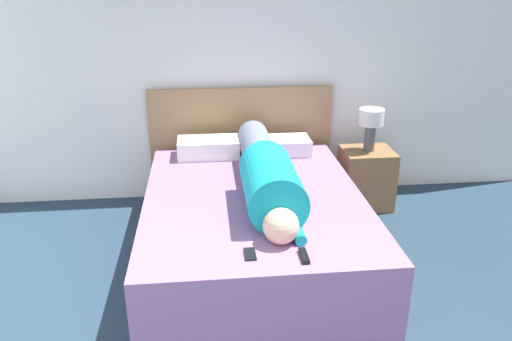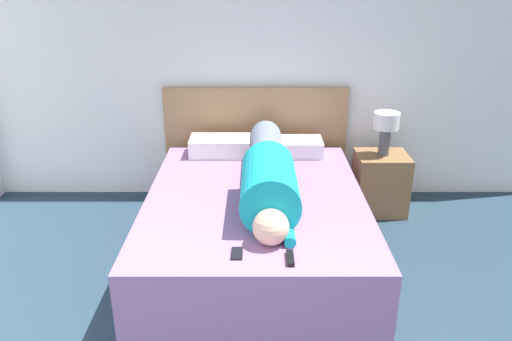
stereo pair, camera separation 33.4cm
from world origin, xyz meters
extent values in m
cube|color=white|center=(0.00, 3.97, 1.30)|extent=(5.96, 0.06, 2.60)
cube|color=#936699|center=(0.07, 2.75, 0.26)|extent=(1.55, 2.06, 0.52)
cube|color=#A37A51|center=(0.07, 3.90, 0.52)|extent=(1.67, 0.04, 1.04)
cube|color=brown|center=(1.18, 3.55, 0.27)|extent=(0.44, 0.39, 0.53)
cylinder|color=#4C4C51|center=(1.18, 3.55, 0.65)|extent=(0.10, 0.10, 0.24)
cylinder|color=silver|center=(1.18, 3.55, 0.84)|extent=(0.22, 0.22, 0.14)
sphere|color=#DBB293|center=(0.16, 2.06, 0.63)|extent=(0.22, 0.22, 0.22)
cylinder|color=#149EAD|center=(0.16, 2.49, 0.71)|extent=(0.37, 0.73, 0.37)
cylinder|color=slate|center=(0.16, 3.29, 0.66)|extent=(0.27, 0.87, 0.27)
cylinder|color=#149EAD|center=(0.28, 2.11, 0.56)|extent=(0.07, 0.22, 0.07)
cube|color=white|center=(-0.23, 3.59, 0.60)|extent=(0.52, 0.30, 0.15)
cube|color=white|center=(0.40, 3.59, 0.59)|extent=(0.50, 0.30, 0.14)
cube|color=black|center=(0.27, 1.88, 0.53)|extent=(0.04, 0.15, 0.02)
cube|color=black|center=(-0.03, 1.94, 0.53)|extent=(0.06, 0.13, 0.01)
camera|label=1|loc=(-0.26, -0.49, 2.02)|focal=35.00mm
camera|label=2|loc=(0.08, -0.51, 2.02)|focal=35.00mm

